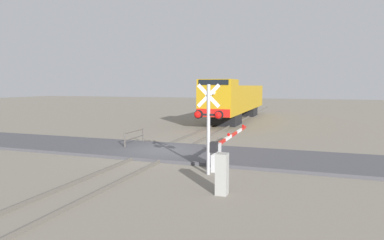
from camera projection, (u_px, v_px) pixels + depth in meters
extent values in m
plane|color=gray|center=(165.00, 153.00, 17.94)|extent=(160.00, 160.00, 0.00)
cube|color=#59544C|center=(153.00, 150.00, 18.16)|extent=(0.08, 80.00, 0.15)
cube|color=#59544C|center=(177.00, 152.00, 17.69)|extent=(0.08, 80.00, 0.15)
cube|color=#47474C|center=(165.00, 151.00, 17.93)|extent=(36.00, 4.54, 0.15)
cube|color=black|center=(225.00, 119.00, 30.73)|extent=(2.45, 3.20, 1.05)
cube|color=black|center=(245.00, 111.00, 40.24)|extent=(2.45, 3.20, 1.05)
cube|color=#B28414|center=(237.00, 98.00, 35.31)|extent=(2.88, 18.41, 2.54)
cube|color=#B28414|center=(218.00, 82.00, 27.92)|extent=(2.82, 3.01, 0.50)
cube|color=black|center=(213.00, 82.00, 26.48)|extent=(2.45, 0.06, 0.40)
cube|color=red|center=(213.00, 113.00, 26.72)|extent=(2.74, 0.08, 0.64)
sphere|color=#F2EACC|center=(213.00, 93.00, 26.54)|extent=(0.36, 0.36, 0.36)
cylinder|color=#ADADB2|center=(208.00, 130.00, 13.35)|extent=(0.14, 0.14, 3.62)
cube|color=white|center=(209.00, 96.00, 13.21)|extent=(0.95, 0.04, 0.95)
cube|color=white|center=(209.00, 96.00, 13.21)|extent=(0.95, 0.04, 0.95)
cube|color=black|center=(208.00, 115.00, 13.29)|extent=(1.04, 0.08, 0.08)
sphere|color=red|center=(198.00, 115.00, 13.33)|extent=(0.28, 0.28, 0.28)
sphere|color=red|center=(218.00, 115.00, 13.05)|extent=(0.28, 0.28, 0.28)
cylinder|color=black|center=(199.00, 114.00, 13.44)|extent=(0.34, 0.14, 0.34)
cylinder|color=black|center=(219.00, 115.00, 13.17)|extent=(0.34, 0.14, 0.34)
cube|color=silver|center=(216.00, 158.00, 13.87)|extent=(0.36, 0.36, 1.21)
cube|color=black|center=(214.00, 147.00, 13.49)|extent=(0.28, 0.36, 0.40)
cube|color=red|center=(221.00, 142.00, 14.62)|extent=(0.10, 1.30, 0.14)
cube|color=white|center=(228.00, 138.00, 15.84)|extent=(0.10, 1.30, 0.14)
cube|color=red|center=(234.00, 134.00, 17.06)|extent=(0.10, 1.30, 0.14)
cube|color=white|center=(239.00, 131.00, 18.28)|extent=(0.10, 1.30, 0.14)
cube|color=red|center=(243.00, 128.00, 19.50)|extent=(0.10, 1.30, 0.14)
sphere|color=red|center=(229.00, 135.00, 15.94)|extent=(0.14, 0.14, 0.14)
sphere|color=red|center=(243.00, 126.00, 19.42)|extent=(0.14, 0.14, 0.14)
cube|color=#999993|center=(222.00, 174.00, 10.97)|extent=(0.37, 0.40, 1.37)
cylinder|color=#4C4742|center=(125.00, 141.00, 18.67)|extent=(0.08, 0.08, 0.95)
cylinder|color=#4C4742|center=(143.00, 136.00, 20.74)|extent=(0.08, 0.08, 0.95)
cylinder|color=#4C4742|center=(134.00, 131.00, 19.66)|extent=(0.06, 2.20, 0.06)
cylinder|color=#4C4742|center=(134.00, 138.00, 19.70)|extent=(0.06, 2.20, 0.06)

